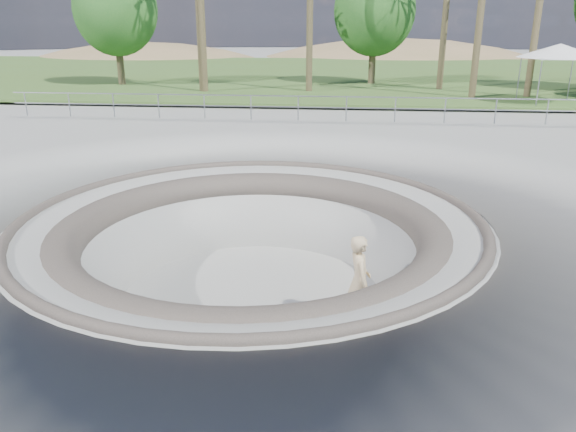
# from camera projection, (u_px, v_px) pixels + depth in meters

# --- Properties ---
(ground) EXTENTS (180.00, 180.00, 0.00)m
(ground) POSITION_uv_depth(u_px,v_px,m) (251.00, 219.00, 12.35)
(ground) COLOR gray
(ground) RESTS_ON ground
(skate_bowl) EXTENTS (14.00, 14.00, 4.10)m
(skate_bowl) POSITION_uv_depth(u_px,v_px,m) (253.00, 293.00, 12.95)
(skate_bowl) COLOR gray
(skate_bowl) RESTS_ON ground
(grass_strip) EXTENTS (180.00, 36.00, 0.12)m
(grass_strip) POSITION_uv_depth(u_px,v_px,m) (322.00, 73.00, 44.21)
(grass_strip) COLOR #405A24
(grass_strip) RESTS_ON ground
(distant_hills) EXTENTS (103.20, 45.00, 28.60)m
(distant_hills) POSITION_uv_depth(u_px,v_px,m) (361.00, 118.00, 67.99)
(distant_hills) COLOR olive
(distant_hills) RESTS_ON ground
(safety_railing) EXTENTS (25.00, 0.06, 1.03)m
(safety_railing) POSITION_uv_depth(u_px,v_px,m) (298.00, 108.00, 23.40)
(safety_railing) COLOR gray
(safety_railing) RESTS_ON ground
(skateboard) EXTENTS (0.94, 0.52, 0.09)m
(skateboard) POSITION_uv_depth(u_px,v_px,m) (357.00, 324.00, 11.62)
(skateboard) COLOR #96593C
(skateboard) RESTS_ON ground
(skater) EXTENTS (0.62, 0.80, 1.95)m
(skater) POSITION_uv_depth(u_px,v_px,m) (359.00, 281.00, 11.29)
(skater) COLOR tan
(skater) RESTS_ON skateboard
(canopy_white) EXTENTS (5.55, 5.55, 2.81)m
(canopy_white) POSITION_uv_depth(u_px,v_px,m) (560.00, 51.00, 27.20)
(canopy_white) COLOR gray
(canopy_white) RESTS_ON ground
(bushy_tree_left) EXTENTS (5.17, 4.70, 7.46)m
(bushy_tree_left) POSITION_uv_depth(u_px,v_px,m) (115.00, 9.00, 34.48)
(bushy_tree_left) COLOR brown
(bushy_tree_left) RESTS_ON ground
(bushy_tree_mid) EXTENTS (5.08, 4.62, 7.32)m
(bushy_tree_mid) POSITION_uv_depth(u_px,v_px,m) (375.00, 11.00, 34.99)
(bushy_tree_mid) COLOR brown
(bushy_tree_mid) RESTS_ON ground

